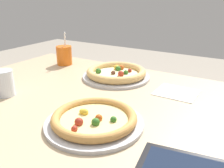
{
  "coord_description": "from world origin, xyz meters",
  "views": [
    {
      "loc": [
        0.53,
        -0.68,
        1.12
      ],
      "look_at": [
        0.06,
        0.1,
        0.78
      ],
      "focal_mm": 38.69,
      "sensor_mm": 36.0,
      "label": 1
    }
  ],
  "objects_px": {
    "pizza_near": "(94,120)",
    "pizza_far": "(116,73)",
    "drink_cup_colored": "(64,55)",
    "water_cup_clear": "(4,83)"
  },
  "relations": [
    {
      "from": "water_cup_clear",
      "to": "pizza_near",
      "type": "bearing_deg",
      "value": -0.94
    },
    {
      "from": "pizza_far",
      "to": "drink_cup_colored",
      "type": "distance_m",
      "value": 0.37
    },
    {
      "from": "pizza_far",
      "to": "water_cup_clear",
      "type": "height_order",
      "value": "water_cup_clear"
    },
    {
      "from": "drink_cup_colored",
      "to": "water_cup_clear",
      "type": "xyz_separation_m",
      "value": [
        0.1,
        -0.45,
        0.0
      ]
    },
    {
      "from": "pizza_near",
      "to": "drink_cup_colored",
      "type": "height_order",
      "value": "drink_cup_colored"
    },
    {
      "from": "pizza_near",
      "to": "pizza_far",
      "type": "relative_size",
      "value": 0.95
    },
    {
      "from": "drink_cup_colored",
      "to": "water_cup_clear",
      "type": "bearing_deg",
      "value": -77.29
    },
    {
      "from": "pizza_far",
      "to": "drink_cup_colored",
      "type": "xyz_separation_m",
      "value": [
        -0.36,
        0.05,
        0.03
      ]
    },
    {
      "from": "pizza_far",
      "to": "pizza_near",
      "type": "bearing_deg",
      "value": -68.27
    },
    {
      "from": "pizza_far",
      "to": "drink_cup_colored",
      "type": "height_order",
      "value": "drink_cup_colored"
    }
  ]
}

